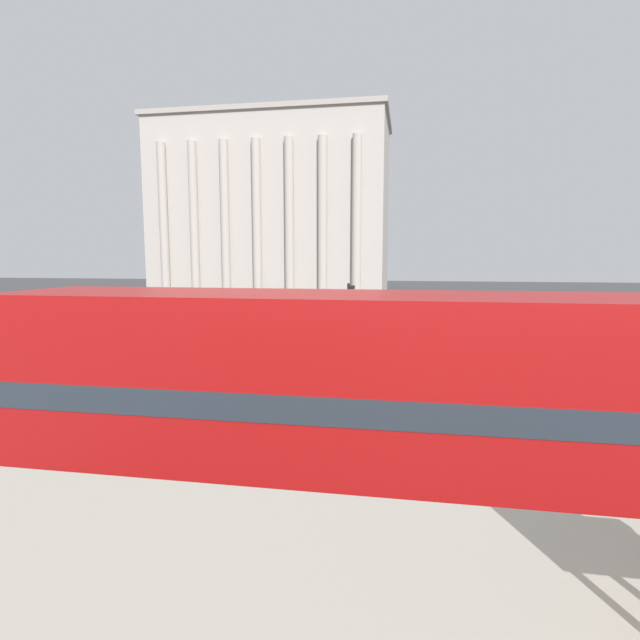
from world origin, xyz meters
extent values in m
cylinder|color=black|center=(2.26, 7.19, 0.55)|extent=(1.09, 0.22, 1.09)
cylinder|color=black|center=(2.26, 4.70, 0.55)|extent=(1.09, 0.22, 1.09)
cylinder|color=black|center=(-6.10, 7.19, 0.55)|extent=(1.09, 0.22, 1.09)
cylinder|color=black|center=(-6.10, 4.70, 0.55)|extent=(1.09, 0.22, 1.09)
cube|color=#B71414|center=(-1.92, 5.94, 1.36)|extent=(11.16, 2.49, 1.63)
cube|color=#2D3842|center=(-1.92, 5.94, 2.40)|extent=(10.94, 2.52, 0.45)
cube|color=#B71414|center=(-1.92, 5.94, 3.36)|extent=(11.16, 2.49, 1.46)
cube|color=#BCB2A8|center=(-15.34, 52.73, 9.56)|extent=(24.91, 12.32, 19.13)
cube|color=#ADA399|center=(-15.34, 52.73, 19.38)|extent=(25.51, 12.92, 0.50)
cylinder|color=#BCB2A8|center=(-25.31, 46.12, 8.13)|extent=(0.90, 0.90, 16.26)
cylinder|color=#BCB2A8|center=(-21.99, 46.12, 8.13)|extent=(0.90, 0.90, 16.26)
cylinder|color=#BCB2A8|center=(-18.66, 46.12, 8.13)|extent=(0.90, 0.90, 16.26)
cylinder|color=#BCB2A8|center=(-15.34, 46.12, 8.13)|extent=(0.90, 0.90, 16.26)
cylinder|color=#BCB2A8|center=(-12.02, 46.12, 8.13)|extent=(0.90, 0.90, 16.26)
cylinder|color=#BCB2A8|center=(-8.70, 46.12, 8.13)|extent=(0.90, 0.90, 16.26)
cylinder|color=#BCB2A8|center=(-5.38, 46.12, 8.13)|extent=(0.90, 0.90, 16.26)
cylinder|color=black|center=(-1.34, 11.95, 1.70)|extent=(0.12, 0.12, 3.40)
cube|color=black|center=(-1.16, 11.95, 2.95)|extent=(0.20, 0.24, 0.70)
sphere|color=green|center=(-1.05, 11.95, 3.10)|extent=(0.14, 0.14, 0.14)
cylinder|color=black|center=(-3.05, 20.03, 1.77)|extent=(0.12, 0.12, 3.55)
cube|color=black|center=(-2.87, 20.03, 3.10)|extent=(0.20, 0.24, 0.70)
sphere|color=gold|center=(-2.76, 20.03, 3.25)|extent=(0.14, 0.14, 0.14)
cylinder|color=#282B33|center=(-9.02, 29.38, 0.40)|extent=(0.14, 0.14, 0.80)
cylinder|color=#282B33|center=(-8.84, 29.38, 0.40)|extent=(0.14, 0.14, 0.80)
cylinder|color=silver|center=(-8.93, 29.38, 1.12)|extent=(0.32, 0.32, 0.64)
sphere|color=tan|center=(-8.93, 29.38, 1.55)|extent=(0.22, 0.22, 0.22)
cylinder|color=#282B33|center=(3.50, 16.34, 0.39)|extent=(0.14, 0.14, 0.78)
cylinder|color=#282B33|center=(3.68, 16.34, 0.39)|extent=(0.14, 0.14, 0.78)
cylinder|color=slate|center=(3.59, 16.34, 1.09)|extent=(0.32, 0.32, 0.62)
sphere|color=tan|center=(3.59, 16.34, 1.51)|extent=(0.21, 0.21, 0.21)
camera|label=1|loc=(-0.40, -2.44, 4.70)|focal=28.00mm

